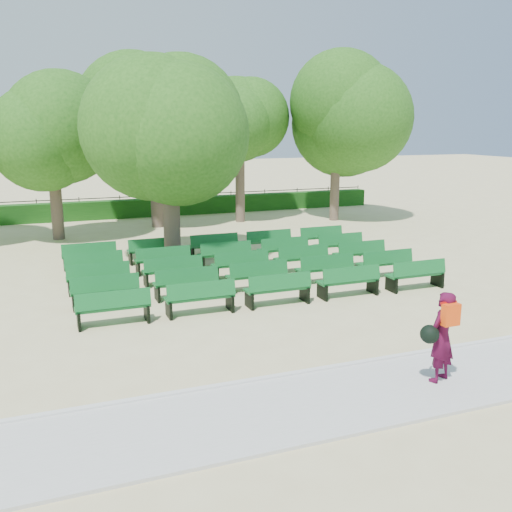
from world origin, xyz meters
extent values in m
plane|color=#CEBF88|center=(0.00, 0.00, 0.00)|extent=(120.00, 120.00, 0.00)
cube|color=beige|center=(0.00, -7.40, 0.03)|extent=(30.00, 2.20, 0.06)
cube|color=silver|center=(0.00, -6.25, 0.05)|extent=(30.00, 0.12, 0.10)
cube|color=#184D13|center=(0.00, 14.00, 0.45)|extent=(26.00, 0.70, 0.90)
cube|color=#106126|center=(0.79, 0.89, 0.43)|extent=(1.75, 0.58, 0.06)
cube|color=#106126|center=(0.79, 0.69, 0.67)|extent=(1.73, 0.23, 0.40)
cylinder|color=brown|center=(-0.80, 3.16, 1.52)|extent=(0.55, 0.55, 3.05)
ellipsoid|color=#2C621A|center=(-0.80, 3.16, 4.40)|extent=(4.92, 4.92, 4.43)
imported|color=#420925|center=(1.73, -7.43, 0.90)|extent=(0.72, 0.60, 1.68)
cube|color=#FD460D|center=(1.73, -7.62, 1.38)|extent=(0.31, 0.16, 0.39)
sphere|color=black|center=(1.41, -7.48, 1.01)|extent=(0.34, 0.34, 0.34)
camera|label=1|loc=(-4.83, -15.25, 4.62)|focal=40.00mm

